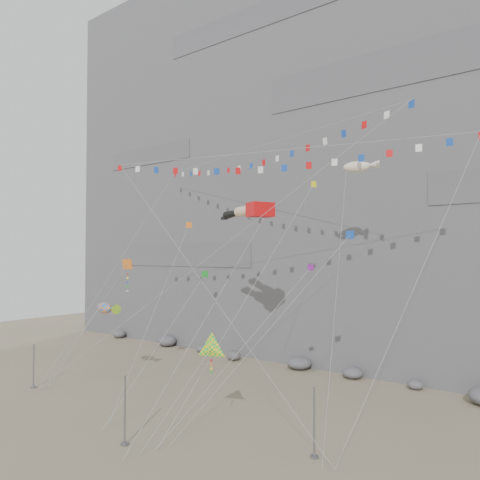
{
  "coord_description": "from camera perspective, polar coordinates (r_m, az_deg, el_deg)",
  "views": [
    {
      "loc": [
        25.39,
        -25.93,
        12.08
      ],
      "look_at": [
        -1.68,
        9.0,
        13.43
      ],
      "focal_mm": 35.0,
      "sensor_mm": 36.0,
      "label": 1
    }
  ],
  "objects": [
    {
      "name": "small_kite_d",
      "position": [
        38.75,
        8.65,
        6.19
      ],
      "size": [
        3.93,
        14.57,
        22.85
      ],
      "color": "#FEF715",
      "rests_on": "ground"
    },
    {
      "name": "anchor_pole_left",
      "position": [
        47.62,
        -23.86,
        -13.88
      ],
      "size": [
        0.12,
        0.12,
        3.91
      ],
      "primitive_type": "cylinder",
      "color": "slate",
      "rests_on": "ground"
    },
    {
      "name": "talus_boulders",
      "position": [
        51.18,
        7.23,
        -14.7
      ],
      "size": [
        60.0,
        3.0,
        1.2
      ],
      "primitive_type": null,
      "color": "slate",
      "rests_on": "ground"
    },
    {
      "name": "harlequin_kite",
      "position": [
        43.74,
        -13.61,
        -2.92
      ],
      "size": [
        6.49,
        5.48,
        13.2
      ],
      "color": "red",
      "rests_on": "ground"
    },
    {
      "name": "delta_kite",
      "position": [
        31.32,
        -3.56,
        -13.09
      ],
      "size": [
        3.08,
        4.89,
        7.76
      ],
      "color": "yellow",
      "rests_on": "ground"
    },
    {
      "name": "small_kite_b",
      "position": [
        35.49,
        8.26,
        -3.75
      ],
      "size": [
        5.16,
        11.85,
        16.43
      ],
      "color": "purple",
      "rests_on": "ground"
    },
    {
      "name": "legs_kite",
      "position": [
        40.17,
        1.14,
        3.47
      ],
      "size": [
        6.73,
        16.83,
        20.83
      ],
      "rotation": [
        0.0,
        0.0,
        -0.42
      ],
      "color": "red",
      "rests_on": "ground"
    },
    {
      "name": "anchor_pole_right",
      "position": [
        30.13,
        9.03,
        -21.1
      ],
      "size": [
        0.12,
        0.12,
        4.18
      ],
      "primitive_type": "cylinder",
      "color": "slate",
      "rests_on": "ground"
    },
    {
      "name": "cliff",
      "position": [
        64.55,
        14.03,
        9.84
      ],
      "size": [
        80.0,
        28.0,
        50.0
      ],
      "primitive_type": "cube",
      "color": "slate",
      "rests_on": "ground"
    },
    {
      "name": "anchor_pole_center",
      "position": [
        32.35,
        -13.87,
        -19.52
      ],
      "size": [
        0.12,
        0.12,
        4.37
      ],
      "primitive_type": "cylinder",
      "color": "slate",
      "rests_on": "ground"
    },
    {
      "name": "ground",
      "position": [
        38.25,
        -6.69,
        -20.16
      ],
      "size": [
        120.0,
        120.0,
        0.0
      ],
      "primitive_type": "plane",
      "color": "gray",
      "rests_on": "ground"
    },
    {
      "name": "fish_windsock",
      "position": [
        45.44,
        -16.18,
        -7.97
      ],
      "size": [
        5.02,
        5.24,
        8.83
      ],
      "color": "orange",
      "rests_on": "ground"
    },
    {
      "name": "small_kite_e",
      "position": [
        32.64,
        12.97,
        0.25
      ],
      "size": [
        8.91,
        9.5,
        18.0
      ],
      "color": "#123DA5",
      "rests_on": "ground"
    },
    {
      "name": "blimp_windsock",
      "position": [
        40.49,
        14.09,
        8.58
      ],
      "size": [
        5.18,
        13.77,
        23.3
      ],
      "color": "beige",
      "rests_on": "ground"
    },
    {
      "name": "small_kite_a",
      "position": [
        45.47,
        -6.35,
        1.55
      ],
      "size": [
        4.52,
        12.73,
        19.49
      ],
      "color": "orange",
      "rests_on": "ground"
    },
    {
      "name": "flag_banner_lower",
      "position": [
        38.68,
        3.96,
        10.75
      ],
      "size": [
        29.39,
        11.21,
        23.49
      ],
      "color": "red",
      "rests_on": "ground"
    },
    {
      "name": "flag_banner_upper",
      "position": [
        46.3,
        2.09,
        11.22
      ],
      "size": [
        32.68,
        19.6,
        30.03
      ],
      "color": "red",
      "rests_on": "ground"
    },
    {
      "name": "small_kite_c",
      "position": [
        38.84,
        -4.45,
        -4.42
      ],
      "size": [
        1.69,
        9.93,
        13.95
      ],
      "color": "green",
      "rests_on": "ground"
    }
  ]
}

